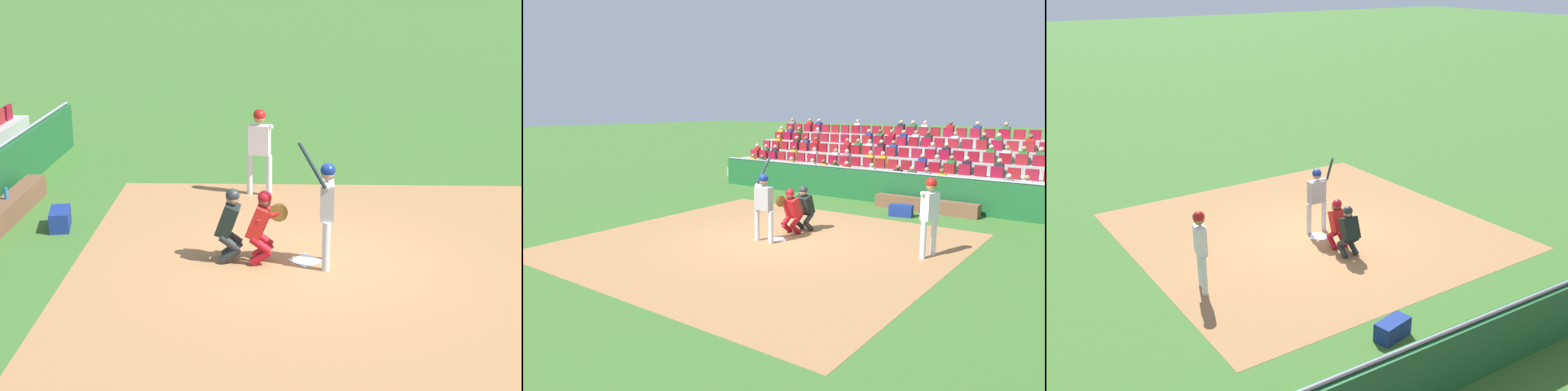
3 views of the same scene
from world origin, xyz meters
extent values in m
plane|color=#3C6A29|center=(0.00, 0.00, 0.00)|extent=(160.00, 160.00, 0.00)
cube|color=#A37145|center=(0.00, 0.50, 0.00)|extent=(9.33, 9.13, 0.01)
cube|color=white|center=(0.00, 0.00, 0.02)|extent=(0.62, 0.62, 0.02)
cylinder|color=silver|center=(-0.09, 0.34, 0.43)|extent=(0.13, 0.13, 0.85)
cylinder|color=silver|center=(0.38, 0.33, 0.43)|extent=(0.13, 0.13, 0.85)
cube|color=#9A969B|center=(0.14, 0.34, 1.15)|extent=(0.47, 0.23, 0.60)
sphere|color=#A5755B|center=(0.14, 0.34, 1.60)|extent=(0.22, 0.22, 0.22)
sphere|color=navy|center=(0.14, 0.34, 1.66)|extent=(0.25, 0.25, 0.25)
cylinder|color=#9A969B|center=(0.19, 0.31, 1.44)|extent=(0.50, 0.15, 0.14)
cylinder|color=#9A969B|center=(0.38, 0.31, 1.44)|extent=(0.18, 0.15, 0.13)
cylinder|color=#1A282A|center=(0.37, 0.07, 1.81)|extent=(0.20, 0.49, 0.73)
sphere|color=black|center=(0.43, 0.28, 1.46)|extent=(0.06, 0.06, 0.06)
cylinder|color=#B0131E|center=(-0.09, -0.74, 0.15)|extent=(0.16, 0.39, 0.34)
cylinder|color=#B0131E|center=(-0.09, -0.74, 0.37)|extent=(0.16, 0.39, 0.33)
cylinder|color=#B0131E|center=(0.23, -0.76, 0.15)|extent=(0.16, 0.39, 0.34)
cylinder|color=#B0131E|center=(0.23, -0.76, 0.37)|extent=(0.16, 0.39, 0.33)
cube|color=red|center=(0.07, -0.80, 0.74)|extent=(0.44, 0.45, 0.60)
cube|color=#B0131E|center=(0.08, -0.68, 0.74)|extent=(0.39, 0.24, 0.45)
sphere|color=brown|center=(0.08, -0.70, 1.10)|extent=(0.22, 0.22, 0.22)
cube|color=black|center=(0.08, -0.70, 1.10)|extent=(0.20, 0.12, 0.20)
sphere|color=#B0131E|center=(0.08, -0.70, 1.16)|extent=(0.24, 0.24, 0.24)
cylinder|color=brown|center=(0.21, -0.46, 0.95)|extent=(0.09, 0.30, 0.30)
cylinder|color=red|center=(0.23, -0.63, 0.88)|extent=(0.13, 0.40, 0.22)
cylinder|color=#272C2D|center=(-0.14, -1.28, 0.15)|extent=(0.15, 0.39, 0.34)
cylinder|color=#272C2D|center=(-0.14, -1.28, 0.37)|extent=(0.15, 0.38, 0.33)
cylinder|color=#272C2D|center=(0.18, -1.28, 0.15)|extent=(0.15, 0.39, 0.34)
cylinder|color=#272C2D|center=(0.18, -1.28, 0.37)|extent=(0.15, 0.38, 0.33)
cube|color=black|center=(0.01, -1.33, 0.74)|extent=(0.43, 0.42, 0.60)
cube|color=#272C2D|center=(0.02, -1.21, 0.74)|extent=(0.38, 0.21, 0.45)
sphere|color=#A3775F|center=(0.02, -1.24, 1.11)|extent=(0.22, 0.22, 0.22)
cube|color=black|center=(0.02, -1.24, 1.11)|extent=(0.20, 0.11, 0.20)
sphere|color=#272C2D|center=(0.02, -1.24, 1.17)|extent=(0.24, 0.24, 0.24)
cube|color=brown|center=(-1.73, -5.81, 0.22)|extent=(3.52, 0.40, 0.44)
cylinder|color=blue|center=(-1.77, -5.82, 0.55)|extent=(0.07, 0.07, 0.23)
cube|color=navy|center=(-1.39, -4.67, 0.19)|extent=(0.78, 0.51, 0.38)
cylinder|color=silver|center=(-3.77, -1.21, 0.45)|extent=(0.15, 0.15, 0.90)
cylinder|color=silver|center=(-3.68, -0.80, 0.45)|extent=(0.15, 0.15, 0.90)
cube|color=white|center=(-3.72, -1.00, 1.21)|extent=(0.31, 0.48, 0.64)
sphere|color=#9E7D4C|center=(-3.72, -1.00, 1.69)|extent=(0.23, 0.23, 0.23)
sphere|color=#B51915|center=(-3.72, -1.00, 1.75)|extent=(0.26, 0.26, 0.26)
cylinder|color=white|center=(-3.69, -0.96, 1.52)|extent=(0.23, 0.48, 0.14)
cylinder|color=white|center=(-3.65, -0.78, 1.52)|extent=(0.16, 0.18, 0.13)
cube|color=maroon|center=(-9.01, -8.44, 0.63)|extent=(0.44, 0.10, 0.42)
cube|color=maroon|center=(-8.40, -8.44, 0.63)|extent=(0.44, 0.10, 0.42)
camera|label=1|loc=(12.54, -0.06, 5.18)|focal=54.42mm
camera|label=2|loc=(-7.82, 9.80, 3.47)|focal=33.87mm
camera|label=3|loc=(-8.12, -12.23, 6.64)|focal=41.75mm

